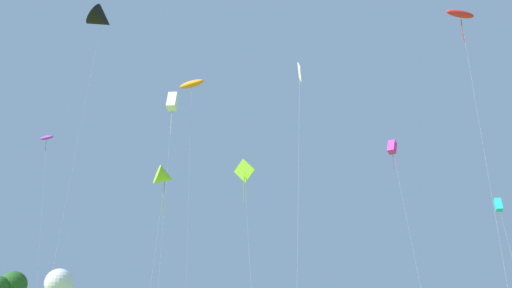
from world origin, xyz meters
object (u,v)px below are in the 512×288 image
object	(u,v)px
tree_distant_right	(13,285)
kite_purple_parafoil	(47,138)
kite_white_diamond	(300,76)
kite_lime_diamond	(244,173)
kite_red_parafoil	(460,14)
kite_magenta_box	(392,148)
kite_cyan_box	(498,205)
kite_orange_parafoil	(192,84)
kite_white_box	(173,102)
kite_black_delta	(102,19)
kite_lime_delta	(165,177)

from	to	relation	value
tree_distant_right	kite_purple_parafoil	bearing A→B (deg)	-51.74
kite_white_diamond	kite_lime_diamond	bearing A→B (deg)	131.94
kite_red_parafoil	kite_white_diamond	world-z (taller)	kite_red_parafoil
kite_magenta_box	kite_white_diamond	world-z (taller)	kite_white_diamond
kite_purple_parafoil	tree_distant_right	xyz separation A→B (m)	(-12.01, 15.23, -16.82)
tree_distant_right	kite_lime_diamond	bearing A→B (deg)	-24.82
kite_lime_diamond	kite_cyan_box	bearing A→B (deg)	14.65
kite_purple_parafoil	kite_cyan_box	bearing A→B (deg)	5.62
kite_cyan_box	kite_orange_parafoil	size ratio (longest dim) A/B	0.44
kite_red_parafoil	kite_white_diamond	bearing A→B (deg)	-152.58
kite_red_parafoil	kite_white_box	xyz separation A→B (m)	(-34.26, 0.04, -8.67)
kite_white_diamond	kite_white_box	size ratio (longest dim) A/B	0.92
kite_black_delta	kite_lime_diamond	bearing A→B (deg)	0.65
kite_purple_parafoil	kite_lime_delta	distance (m)	20.41
kite_black_delta	kite_lime_delta	world-z (taller)	kite_black_delta
kite_purple_parafoil	kite_cyan_box	distance (m)	53.94
kite_lime_delta	kite_lime_diamond	bearing A→B (deg)	31.43
kite_white_diamond	kite_purple_parafoil	bearing A→B (deg)	163.35
kite_purple_parafoil	kite_white_diamond	world-z (taller)	kite_white_diamond
kite_black_delta	kite_purple_parafoil	world-z (taller)	kite_black_delta
kite_red_parafoil	kite_white_box	distance (m)	35.34
kite_lime_diamond	kite_white_box	world-z (taller)	kite_white_box
kite_lime_diamond	kite_lime_delta	distance (m)	8.75
kite_purple_parafoil	kite_orange_parafoil	bearing A→B (deg)	16.22
kite_magenta_box	kite_cyan_box	world-z (taller)	kite_magenta_box
kite_magenta_box	kite_purple_parafoil	xyz separation A→B (m)	(-41.21, 1.07, 3.66)
kite_cyan_box	kite_orange_parafoil	xyz separation A→B (m)	(-36.13, -0.32, 17.32)
kite_purple_parafoil	kite_white_diamond	distance (m)	33.53
kite_purple_parafoil	kite_red_parafoil	size ratio (longest dim) A/B	0.64
kite_purple_parafoil	kite_red_parafoil	xyz separation A→B (m)	(50.28, -0.16, 12.41)
kite_purple_parafoil	kite_white_box	bearing A→B (deg)	-0.42
kite_purple_parafoil	kite_cyan_box	xyz separation A→B (m)	(52.92, 5.21, -9.03)
kite_lime_diamond	kite_lime_delta	world-z (taller)	kite_lime_diamond
kite_white_diamond	kite_lime_delta	bearing A→B (deg)	167.80
kite_red_parafoil	kite_lime_diamond	size ratio (longest dim) A/B	2.01
kite_magenta_box	kite_lime_diamond	world-z (taller)	kite_magenta_box
kite_white_box	kite_purple_parafoil	bearing A→B (deg)	179.58
kite_white_diamond	tree_distant_right	distance (m)	53.80
kite_lime_diamond	kite_white_diamond	xyz separation A→B (m)	(6.81, -7.58, 7.42)
kite_lime_diamond	kite_lime_delta	bearing A→B (deg)	-148.57
kite_magenta_box	kite_red_parafoil	bearing A→B (deg)	5.74
kite_purple_parafoil	kite_white_box	size ratio (longest dim) A/B	0.83
kite_black_delta	kite_lime_delta	size ratio (longest dim) A/B	2.44
kite_white_box	kite_black_delta	bearing A→B (deg)	-167.11
kite_magenta_box	kite_white_diamond	distance (m)	13.47
kite_white_diamond	kite_white_box	world-z (taller)	kite_white_box
kite_black_delta	kite_lime_diamond	xyz separation A→B (m)	(18.48, 0.21, -20.77)
kite_magenta_box	kite_purple_parafoil	world-z (taller)	kite_purple_parafoil
kite_orange_parafoil	kite_lime_diamond	world-z (taller)	kite_orange_parafoil
kite_purple_parafoil	kite_lime_delta	bearing A→B (deg)	-20.04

